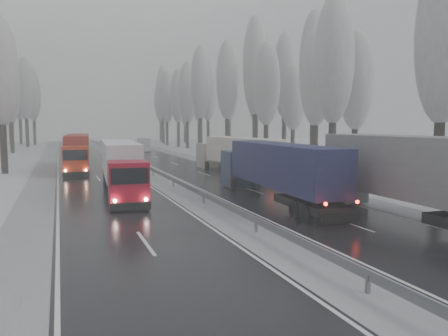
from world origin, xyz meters
TOP-DOWN VIEW (x-y plane):
  - carriageway_right at (5.25, 30.00)m, footprint 7.50×200.00m
  - carriageway_left at (-5.25, 30.00)m, footprint 7.50×200.00m
  - median_slush at (0.00, 30.00)m, footprint 3.00×200.00m
  - shoulder_right at (10.20, 30.00)m, footprint 2.40×200.00m
  - shoulder_left at (-10.20, 30.00)m, footprint 2.40×200.00m
  - median_guardrail at (0.00, 29.99)m, footprint 0.12×200.00m
  - tree_16 at (15.04, 15.67)m, footprint 3.60×3.60m
  - tree_18 at (14.51, 27.03)m, footprint 3.60×3.60m
  - tree_19 at (20.02, 31.03)m, footprint 3.60×3.60m
  - tree_20 at (17.90, 35.17)m, footprint 3.60×3.60m
  - tree_21 at (20.12, 39.17)m, footprint 3.60×3.60m
  - tree_22 at (17.02, 45.60)m, footprint 3.60×3.60m
  - tree_23 at (23.31, 49.60)m, footprint 3.60×3.60m
  - tree_24 at (17.90, 51.02)m, footprint 3.60×3.60m
  - tree_25 at (24.81, 55.02)m, footprint 3.60×3.60m
  - tree_26 at (17.56, 61.27)m, footprint 3.60×3.60m
  - tree_27 at (24.72, 65.27)m, footprint 3.60×3.60m
  - tree_28 at (16.34, 71.95)m, footprint 3.60×3.60m
  - tree_29 at (23.71, 75.95)m, footprint 3.60×3.60m
  - tree_30 at (16.56, 81.70)m, footprint 3.60×3.60m
  - tree_31 at (22.48, 85.70)m, footprint 3.60×3.60m
  - tree_32 at (16.63, 89.21)m, footprint 3.60×3.60m
  - tree_33 at (19.77, 93.21)m, footprint 3.60×3.60m
  - tree_34 at (15.73, 96.32)m, footprint 3.60×3.60m
  - tree_35 at (24.94, 100.32)m, footprint 3.60×3.60m
  - tree_36 at (17.04, 106.16)m, footprint 3.60×3.60m
  - tree_37 at (24.02, 110.16)m, footprint 3.60×3.60m
  - tree_38 at (18.73, 116.73)m, footprint 3.60×3.60m
  - tree_39 at (21.55, 120.73)m, footprint 3.60×3.60m
  - tree_62 at (-13.94, 43.73)m, footprint 3.60×3.60m
  - tree_68 at (-16.58, 69.11)m, footprint 3.60×3.60m
  - tree_70 at (-16.33, 79.19)m, footprint 3.60×3.60m
  - tree_72 at (-18.93, 88.54)m, footprint 3.60×3.60m
  - tree_74 at (-15.07, 99.33)m, footprint 3.60×3.60m
  - tree_76 at (-14.05, 108.72)m, footprint 3.60×3.60m
  - tree_77 at (-19.66, 112.72)m, footprint 3.60×3.60m
  - tree_78 at (-17.56, 115.31)m, footprint 3.60×3.60m
  - tree_79 at (-20.33, 119.31)m, footprint 3.60×3.60m
  - truck_grey_tarp at (8.20, 10.56)m, footprint 2.91×17.67m
  - truck_blue_box at (4.61, 19.02)m, footprint 3.01×15.21m
  - truck_cream_box at (8.21, 34.23)m, footprint 3.84×14.81m
  - box_truck_distant at (6.22, 75.26)m, footprint 2.99×7.07m
  - truck_red_white at (-4.35, 26.59)m, footprint 3.27×14.87m
  - truck_red_red at (-6.71, 44.33)m, footprint 3.36×15.33m

SIDE VIEW (x-z plane):
  - carriageway_right at x=5.25m, z-range 0.00..0.03m
  - carriageway_left at x=-5.25m, z-range 0.00..0.03m
  - median_slush at x=0.00m, z-range 0.00..0.04m
  - shoulder_right at x=10.20m, z-range 0.00..0.04m
  - shoulder_left at x=-10.20m, z-range 0.00..0.04m
  - median_guardrail at x=0.00m, z-range 0.22..0.98m
  - box_truck_distant at x=6.22m, z-range 0.02..2.58m
  - truck_cream_box at x=8.21m, z-range 0.31..4.08m
  - truck_red_white at x=-4.35m, z-range 0.32..4.10m
  - truck_blue_box at x=4.61m, z-range 0.32..4.20m
  - truck_red_red at x=-6.71m, z-range 0.33..4.23m
  - truck_grey_tarp at x=8.20m, z-range 0.38..4.90m
  - tree_23 at x=23.31m, z-range 1.99..15.54m
  - tree_77 at x=-19.66m, z-range 2.10..16.42m
  - tree_33 at x=19.77m, z-range 2.10..16.42m
  - tree_19 at x=20.02m, z-range 2.13..16.70m
  - tree_72 at x=-18.93m, z-range 2.21..17.31m
  - tree_20 at x=17.90m, z-range 2.29..18.00m
  - tree_22 at x=17.02m, z-range 2.31..18.17m
  - tree_62 at x=-13.94m, z-range 2.34..18.38m
  - tree_39 at x=21.55m, z-range 2.36..18.54m
  - tree_37 at x=24.02m, z-range 2.38..18.75m
  - tree_16 at x=15.04m, z-range 2.40..18.93m
  - tree_18 at x=14.51m, z-range 2.41..18.99m
  - tree_68 at x=-16.58m, z-range 2.42..19.07m
  - tree_79 at x=-20.33m, z-range 2.48..19.54m
  - tree_70 at x=-16.33m, z-range 2.48..19.57m
  - tree_32 at x=16.63m, z-range 2.51..19.85m
  - tree_27 at x=24.72m, z-range 2.55..20.17m
  - tree_34 at x=15.73m, z-range 2.55..20.19m
  - tree_30 at x=16.56m, z-range 2.59..20.45m
  - tree_38 at x=18.73m, z-range 2.60..20.58m
  - tree_29 at x=23.71m, z-range 2.62..20.73m
  - tree_35 at x=24.94m, z-range 2.64..20.89m
  - tree_76 at x=-14.05m, z-range 2.68..21.23m
  - tree_31 at x=22.48m, z-range 2.68..21.26m
  - tree_21 at x=20.12m, z-range 2.69..21.31m
  - tree_26 at x=17.56m, z-range 2.71..21.49m
  - tree_25 at x=24.81m, z-range 2.80..22.24m
  - tree_78 at x=-17.56m, z-range 2.81..22.37m
  - tree_28 at x=16.34m, z-range 2.82..22.45m
  - tree_74 at x=-15.07m, z-range 2.83..22.52m
  - tree_36 at x=17.04m, z-range 2.91..23.13m
  - tree_24 at x=17.90m, z-range 2.94..23.43m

